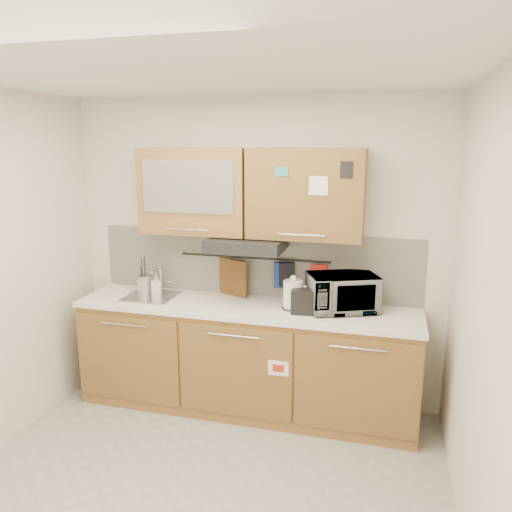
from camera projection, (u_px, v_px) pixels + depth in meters
The scene contains 20 objects.
floor at pixel (194, 501), 3.17m from camera, with size 3.20×3.20×0.00m, color #9E9993.
ceiling at pixel (180, 68), 2.59m from camera, with size 3.20×3.20×0.00m, color white.
wall_back at pixel (255, 252), 4.29m from camera, with size 3.20×3.20×0.00m, color silver.
wall_right at pixel (487, 333), 2.48m from camera, with size 3.00×3.00×0.00m, color silver.
base_cabinet at pixel (246, 363), 4.20m from camera, with size 2.80×0.64×0.88m.
countertop at pixel (245, 308), 4.09m from camera, with size 2.82×0.62×0.04m, color white.
backsplash at pixel (255, 264), 4.30m from camera, with size 2.80×0.02×0.56m, color silver.
upper_cabinets at pixel (249, 192), 4.01m from camera, with size 1.82×0.37×0.70m.
range_hood at pixel (247, 244), 4.03m from camera, with size 0.60×0.46×0.10m, color black.
sink at pixel (152, 296), 4.31m from camera, with size 0.42×0.40×0.26m.
utensil_rail at pixel (254, 258), 4.25m from camera, with size 0.02×0.02×1.30m, color black.
utensil_crock at pixel (145, 284), 4.39m from camera, with size 0.17×0.17×0.33m.
kettle at pixel (293, 295), 3.98m from camera, with size 0.20×0.18×0.28m.
toaster at pixel (308, 301), 3.88m from camera, with size 0.26×0.17×0.19m.
microwave at pixel (342, 293), 3.93m from camera, with size 0.53×0.36×0.29m, color #999999.
soap_bottle at pixel (156, 283), 4.38m from camera, with size 0.08×0.08×0.18m, color #999999.
cutting_board at pixel (231, 282), 4.34m from camera, with size 0.33×0.02×0.41m, color brown.
oven_mitt at pixel (281, 275), 4.20m from camera, with size 0.13×0.03×0.22m, color navy.
dark_pouch at pixel (286, 274), 4.19m from camera, with size 0.13×0.04×0.20m, color black.
pot_holder at pixel (318, 275), 4.12m from camera, with size 0.14×0.02×0.17m, color red.
Camera 1 is at (1.09, -2.55, 2.22)m, focal length 35.00 mm.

